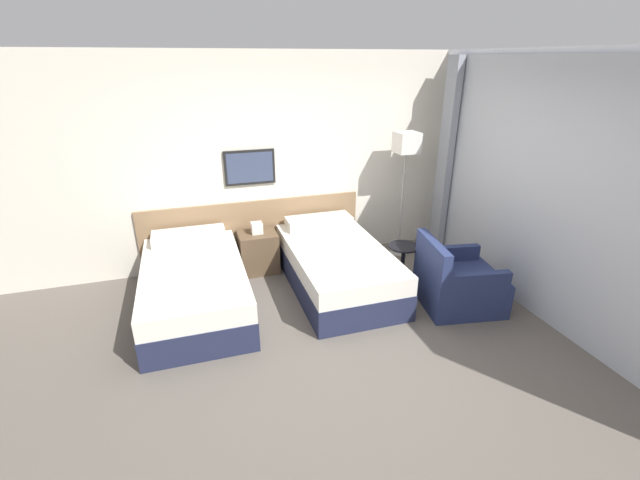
{
  "coord_description": "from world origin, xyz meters",
  "views": [
    {
      "loc": [
        -1.32,
        -3.22,
        2.6
      ],
      "look_at": [
        0.05,
        1.08,
        0.67
      ],
      "focal_mm": 24.0,
      "sensor_mm": 36.0,
      "label": 1
    }
  ],
  "objects_px": {
    "bed_near_door": "(195,286)",
    "nightstand": "(258,251)",
    "floor_lamp": "(406,150)",
    "bed_near_window": "(337,266)",
    "side_table": "(403,259)",
    "armchair": "(457,284)"
  },
  "relations": [
    {
      "from": "bed_near_window",
      "to": "floor_lamp",
      "type": "xyz_separation_m",
      "value": [
        1.17,
        0.62,
        1.22
      ]
    },
    {
      "from": "bed_near_window",
      "to": "nightstand",
      "type": "relative_size",
      "value": 2.9
    },
    {
      "from": "armchair",
      "to": "floor_lamp",
      "type": "bearing_deg",
      "value": 8.77
    },
    {
      "from": "floor_lamp",
      "to": "bed_near_door",
      "type": "bearing_deg",
      "value": -167.72
    },
    {
      "from": "bed_near_door",
      "to": "nightstand",
      "type": "relative_size",
      "value": 2.9
    },
    {
      "from": "floor_lamp",
      "to": "armchair",
      "type": "height_order",
      "value": "floor_lamp"
    },
    {
      "from": "bed_near_door",
      "to": "side_table",
      "type": "xyz_separation_m",
      "value": [
        2.44,
        -0.23,
        0.09
      ]
    },
    {
      "from": "nightstand",
      "to": "armchair",
      "type": "relative_size",
      "value": 0.71
    },
    {
      "from": "side_table",
      "to": "armchair",
      "type": "xyz_separation_m",
      "value": [
        0.38,
        -0.59,
        -0.11
      ]
    },
    {
      "from": "bed_near_window",
      "to": "armchair",
      "type": "relative_size",
      "value": 2.05
    },
    {
      "from": "bed_near_window",
      "to": "side_table",
      "type": "bearing_deg",
      "value": -16.84
    },
    {
      "from": "floor_lamp",
      "to": "armchair",
      "type": "relative_size",
      "value": 1.82
    },
    {
      "from": "nightstand",
      "to": "armchair",
      "type": "bearing_deg",
      "value": -37.68
    },
    {
      "from": "bed_near_door",
      "to": "bed_near_window",
      "type": "distance_m",
      "value": 1.67
    },
    {
      "from": "bed_near_window",
      "to": "side_table",
      "type": "relative_size",
      "value": 3.63
    },
    {
      "from": "nightstand",
      "to": "side_table",
      "type": "xyz_separation_m",
      "value": [
        1.6,
        -0.94,
        0.09
      ]
    },
    {
      "from": "bed_near_window",
      "to": "nightstand",
      "type": "bearing_deg",
      "value": 139.7
    },
    {
      "from": "nightstand",
      "to": "floor_lamp",
      "type": "relative_size",
      "value": 0.39
    },
    {
      "from": "floor_lamp",
      "to": "bed_near_window",
      "type": "bearing_deg",
      "value": -152.11
    },
    {
      "from": "side_table",
      "to": "bed_near_door",
      "type": "bearing_deg",
      "value": 174.55
    },
    {
      "from": "bed_near_door",
      "to": "bed_near_window",
      "type": "bearing_deg",
      "value": 0.0
    },
    {
      "from": "bed_near_door",
      "to": "nightstand",
      "type": "distance_m",
      "value": 1.09
    }
  ]
}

